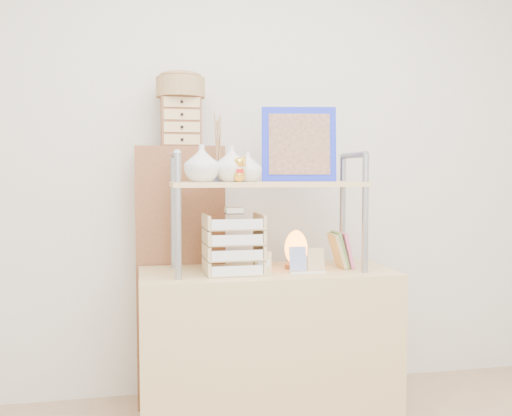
# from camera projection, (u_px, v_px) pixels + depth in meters

# --- Properties ---
(room_shell) EXTENTS (3.42, 3.41, 2.61)m
(room_shell) POSITION_uv_depth(u_px,v_px,m) (322.00, 26.00, 1.86)
(room_shell) COLOR silver
(room_shell) RESTS_ON ground
(desk) EXTENTS (1.20, 0.50, 0.75)m
(desk) POSITION_uv_depth(u_px,v_px,m) (267.00, 348.00, 2.73)
(desk) COLOR tan
(desk) RESTS_ON ground
(cabinet) EXTENTS (0.47, 0.28, 1.35)m
(cabinet) POSITION_uv_depth(u_px,v_px,m) (182.00, 275.00, 3.00)
(cabinet) COLOR brown
(cabinet) RESTS_ON ground
(hutch) EXTENTS (0.90, 0.34, 0.79)m
(hutch) POSITION_uv_depth(u_px,v_px,m) (253.00, 175.00, 2.68)
(hutch) COLOR gray
(hutch) RESTS_ON desk
(letter_tray) EXTENTS (0.25, 0.24, 0.31)m
(letter_tray) POSITION_uv_depth(u_px,v_px,m) (234.00, 247.00, 2.62)
(letter_tray) COLOR tan
(letter_tray) RESTS_ON desk
(salt_lamp) EXTENTS (0.12, 0.12, 0.19)m
(salt_lamp) POSITION_uv_depth(u_px,v_px,m) (296.00, 249.00, 2.76)
(salt_lamp) COLOR brown
(salt_lamp) RESTS_ON desk
(desk_clock) EXTENTS (0.08, 0.05, 0.11)m
(desk_clock) POSITION_uv_depth(u_px,v_px,m) (263.00, 263.00, 2.58)
(desk_clock) COLOR #D8BA74
(desk_clock) RESTS_ON desk
(postcard_stand) EXTENTS (0.17, 0.05, 0.12)m
(postcard_stand) POSITION_uv_depth(u_px,v_px,m) (307.00, 265.00, 2.65)
(postcard_stand) COLOR white
(postcard_stand) RESTS_ON desk
(drawer_chest) EXTENTS (0.20, 0.16, 0.25)m
(drawer_chest) POSITION_uv_depth(u_px,v_px,m) (181.00, 122.00, 2.93)
(drawer_chest) COLOR brown
(drawer_chest) RESTS_ON cabinet
(woven_basket) EXTENTS (0.25, 0.25, 0.10)m
(woven_basket) POSITION_uv_depth(u_px,v_px,m) (180.00, 88.00, 2.92)
(woven_basket) COLOR olive
(woven_basket) RESTS_ON drawer_chest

